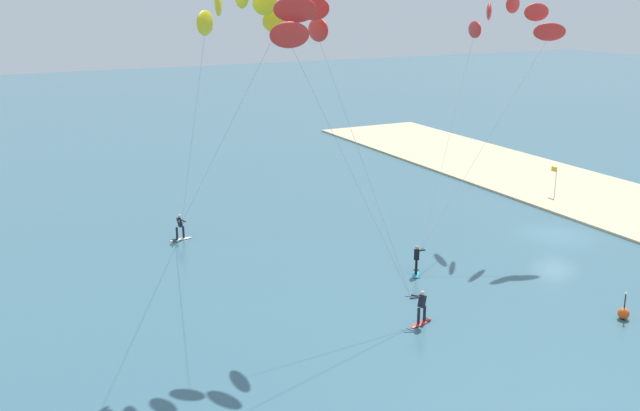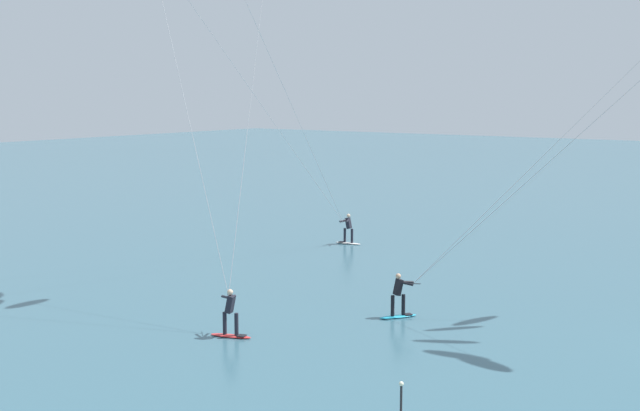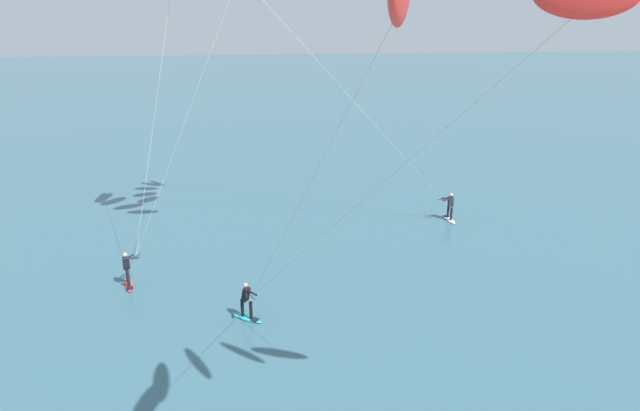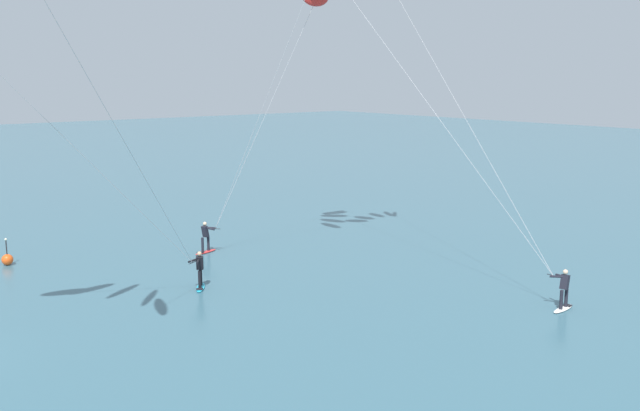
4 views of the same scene
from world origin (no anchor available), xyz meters
The scene contains 0 objects.
Camera 2 is at (-28.61, -3.34, 8.40)m, focal length 47.72 mm.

